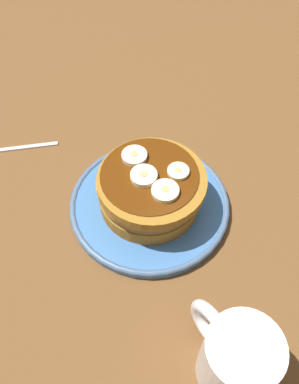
{
  "coord_description": "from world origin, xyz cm",
  "views": [
    {
      "loc": [
        -27.58,
        18.82,
        49.07
      ],
      "look_at": [
        0.0,
        0.0,
        3.76
      ],
      "focal_mm": 37.78,
      "sensor_mm": 36.0,
      "label": 1
    }
  ],
  "objects_px": {
    "pancake_stack": "(148,189)",
    "banana_slice_2": "(178,172)",
    "banana_slice_3": "(164,192)",
    "fork": "(12,148)",
    "banana_slice_1": "(133,157)",
    "coffee_mug": "(235,357)",
    "banana_slice_0": "(145,177)",
    "plate": "(150,204)"
  },
  "relations": [
    {
      "from": "banana_slice_3",
      "to": "fork",
      "type": "xyz_separation_m",
      "value": [
        0.26,
        0.12,
        -0.08
      ]
    },
    {
      "from": "pancake_stack",
      "to": "banana_slice_1",
      "type": "relative_size",
      "value": 4.45
    },
    {
      "from": "banana_slice_2",
      "to": "banana_slice_3",
      "type": "relative_size",
      "value": 0.82
    },
    {
      "from": "banana_slice_0",
      "to": "banana_slice_3",
      "type": "relative_size",
      "value": 1.0
    },
    {
      "from": "plate",
      "to": "coffee_mug",
      "type": "height_order",
      "value": "coffee_mug"
    },
    {
      "from": "pancake_stack",
      "to": "coffee_mug",
      "type": "bearing_deg",
      "value": 168.19
    },
    {
      "from": "banana_slice_1",
      "to": "banana_slice_2",
      "type": "xyz_separation_m",
      "value": [
        -0.05,
        -0.04,
        -0.0
      ]
    },
    {
      "from": "banana_slice_1",
      "to": "fork",
      "type": "relative_size",
      "value": 0.29
    },
    {
      "from": "fork",
      "to": "pancake_stack",
      "type": "bearing_deg",
      "value": -151.83
    },
    {
      "from": "banana_slice_1",
      "to": "banana_slice_3",
      "type": "xyz_separation_m",
      "value": [
        -0.07,
        -0.0,
        -0.0
      ]
    },
    {
      "from": "coffee_mug",
      "to": "fork",
      "type": "distance_m",
      "value": 0.46
    },
    {
      "from": "coffee_mug",
      "to": "banana_slice_0",
      "type": "bearing_deg",
      "value": -10.27
    },
    {
      "from": "pancake_stack",
      "to": "fork",
      "type": "height_order",
      "value": "pancake_stack"
    },
    {
      "from": "fork",
      "to": "coffee_mug",
      "type": "bearing_deg",
      "value": -171.34
    },
    {
      "from": "fork",
      "to": "banana_slice_2",
      "type": "bearing_deg",
      "value": -147.39
    },
    {
      "from": "coffee_mug",
      "to": "fork",
      "type": "xyz_separation_m",
      "value": [
        0.46,
        0.07,
        -0.05
      ]
    },
    {
      "from": "banana_slice_0",
      "to": "fork",
      "type": "xyz_separation_m",
      "value": [
        0.22,
        0.11,
        -0.08
      ]
    },
    {
      "from": "banana_slice_0",
      "to": "banana_slice_3",
      "type": "xyz_separation_m",
      "value": [
        -0.03,
        -0.01,
        -0.0
      ]
    },
    {
      "from": "coffee_mug",
      "to": "fork",
      "type": "height_order",
      "value": "coffee_mug"
    },
    {
      "from": "banana_slice_2",
      "to": "pancake_stack",
      "type": "bearing_deg",
      "value": 61.79
    },
    {
      "from": "banana_slice_3",
      "to": "fork",
      "type": "bearing_deg",
      "value": 24.89
    },
    {
      "from": "pancake_stack",
      "to": "banana_slice_3",
      "type": "relative_size",
      "value": 4.35
    },
    {
      "from": "banana_slice_3",
      "to": "coffee_mug",
      "type": "xyz_separation_m",
      "value": [
        -0.2,
        0.05,
        -0.03
      ]
    },
    {
      "from": "banana_slice_1",
      "to": "fork",
      "type": "bearing_deg",
      "value": 32.54
    },
    {
      "from": "banana_slice_2",
      "to": "fork",
      "type": "distance_m",
      "value": 0.3
    },
    {
      "from": "banana_slice_3",
      "to": "fork",
      "type": "relative_size",
      "value": 0.29
    },
    {
      "from": "banana_slice_2",
      "to": "plate",
      "type": "bearing_deg",
      "value": 60.58
    },
    {
      "from": "banana_slice_1",
      "to": "coffee_mug",
      "type": "xyz_separation_m",
      "value": [
        -0.27,
        0.05,
        -0.03
      ]
    },
    {
      "from": "banana_slice_0",
      "to": "coffee_mug",
      "type": "bearing_deg",
      "value": 169.73
    },
    {
      "from": "pancake_stack",
      "to": "banana_slice_2",
      "type": "bearing_deg",
      "value": -118.21
    },
    {
      "from": "pancake_stack",
      "to": "plate",
      "type": "bearing_deg",
      "value": -95.06
    },
    {
      "from": "plate",
      "to": "banana_slice_3",
      "type": "relative_size",
      "value": 6.46
    },
    {
      "from": "banana_slice_2",
      "to": "banana_slice_3",
      "type": "xyz_separation_m",
      "value": [
        -0.02,
        0.03,
        0.0
      ]
    },
    {
      "from": "banana_slice_0",
      "to": "banana_slice_2",
      "type": "distance_m",
      "value": 0.05
    },
    {
      "from": "plate",
      "to": "fork",
      "type": "height_order",
      "value": "plate"
    },
    {
      "from": "plate",
      "to": "banana_slice_3",
      "type": "height_order",
      "value": "banana_slice_3"
    },
    {
      "from": "fork",
      "to": "banana_slice_3",
      "type": "bearing_deg",
      "value": -155.11
    },
    {
      "from": "coffee_mug",
      "to": "pancake_stack",
      "type": "bearing_deg",
      "value": -11.81
    },
    {
      "from": "pancake_stack",
      "to": "banana_slice_2",
      "type": "relative_size",
      "value": 5.33
    },
    {
      "from": "plate",
      "to": "banana_slice_2",
      "type": "height_order",
      "value": "banana_slice_2"
    },
    {
      "from": "banana_slice_0",
      "to": "plate",
      "type": "bearing_deg",
      "value": -79.36
    },
    {
      "from": "pancake_stack",
      "to": "coffee_mug",
      "type": "distance_m",
      "value": 0.24
    }
  ]
}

